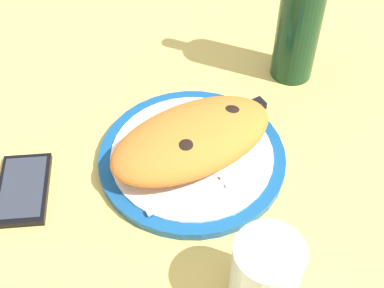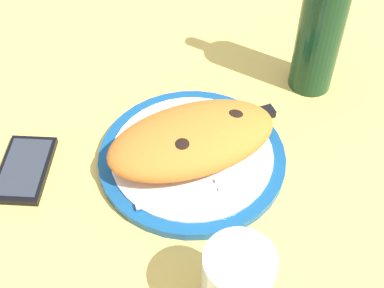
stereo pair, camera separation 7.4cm
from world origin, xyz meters
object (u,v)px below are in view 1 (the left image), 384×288
calzone (189,138)px  knife (223,120)px  fork (209,188)px  wine_bottle (302,11)px  plate (192,157)px  water_glass (265,277)px  smartphone (23,189)px

calzone → knife: bearing=34.2°
calzone → fork: size_ratio=1.74×
calzone → wine_bottle: (21.86, 13.97, 7.65)cm
calzone → plate: bearing=-35.3°
fork → water_glass: bearing=-83.8°
fork → wine_bottle: wine_bottle is taller
plate → knife: size_ratio=1.25×
plate → wine_bottle: 28.26cm
plate → calzone: calzone is taller
knife → water_glass: (-3.97, -27.05, 2.39)cm
wine_bottle → smartphone: bearing=-163.9°
plate → smartphone: size_ratio=2.09×
knife → wine_bottle: 20.81cm
calzone → knife: (6.45, 4.39, -2.55)cm
fork → plate: bearing=94.0°
fork → knife: knife is taller
smartphone → water_glass: size_ratio=1.24×
plate → fork: bearing=-86.0°
water_glass → fork: bearing=96.2°
calzone → smartphone: bearing=178.0°
plate → water_glass: bearing=-84.5°
smartphone → wine_bottle: 48.81cm
fork → water_glass: 15.97cm
calzone → water_glass: size_ratio=2.56×
knife → plate: bearing=-143.1°
smartphone → water_glass: water_glass is taller
fork → smartphone: bearing=162.2°
fork → smartphone: size_ratio=1.19×
smartphone → calzone: bearing=-2.0°
plate → calzone: size_ratio=1.01×
smartphone → wine_bottle: wine_bottle is taller
water_glass → knife: bearing=81.6°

